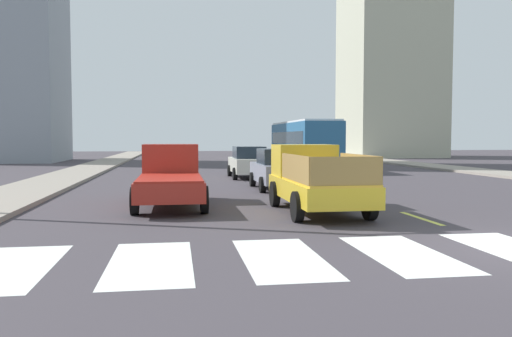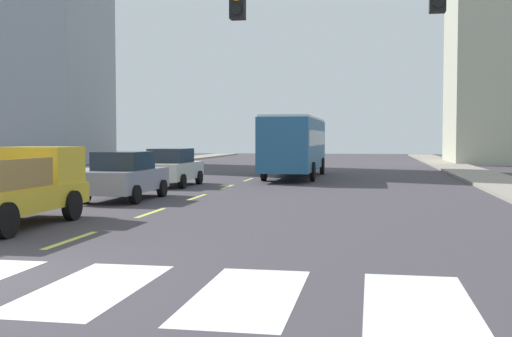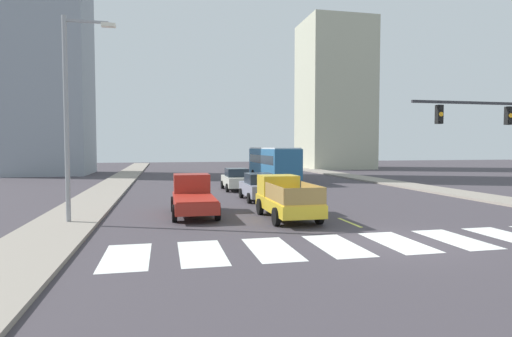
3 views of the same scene
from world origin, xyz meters
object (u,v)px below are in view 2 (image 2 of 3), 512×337
object	(u,v)px
sedan_near_right	(172,167)
sedan_near_left	(125,176)
traffic_signal_gantry	(505,23)
city_bus	(295,142)
pickup_stakebed	(15,188)

from	to	relation	value
sedan_near_right	sedan_near_left	world-z (taller)	same
sedan_near_left	traffic_signal_gantry	bearing A→B (deg)	-43.26
sedan_near_right	traffic_signal_gantry	distance (m)	19.74
city_bus	sedan_near_left	bearing A→B (deg)	-107.58
sedan_near_right	traffic_signal_gantry	bearing A→B (deg)	-56.57
traffic_signal_gantry	sedan_near_right	bearing A→B (deg)	125.30
sedan_near_right	traffic_signal_gantry	world-z (taller)	traffic_signal_gantry
pickup_stakebed	sedan_near_right	size ratio (longest dim) A/B	1.18
pickup_stakebed	city_bus	bearing A→B (deg)	79.07
sedan_near_left	traffic_signal_gantry	distance (m)	14.75
sedan_near_right	traffic_signal_gantry	xyz separation A→B (m)	(11.24, -15.88, 3.35)
sedan_near_left	traffic_signal_gantry	world-z (taller)	traffic_signal_gantry
sedan_near_left	sedan_near_right	bearing A→B (deg)	90.79
city_bus	traffic_signal_gantry	world-z (taller)	traffic_signal_gantry
pickup_stakebed	traffic_signal_gantry	bearing A→B (deg)	-11.77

